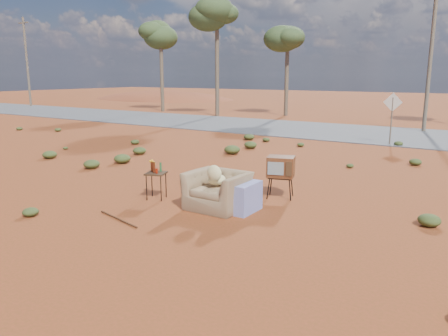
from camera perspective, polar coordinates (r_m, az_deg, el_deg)
The scene contains 14 objects.
ground at distance 9.62m, azimuth -4.18°, elevation -5.71°, with size 140.00×140.00×0.00m, color maroon.
highway at distance 23.16m, azimuth 18.77°, elevation 4.24°, with size 140.00×7.00×0.04m, color #565659.
dirt_mound at distance 54.56m, azimuth -7.98°, elevation 8.92°, with size 26.00×18.00×2.00m, color brown.
armchair at distance 9.64m, azimuth -0.24°, elevation -2.42°, with size 1.49×0.94×1.11m.
tv_unit at distance 10.57m, azimuth 7.43°, elevation 0.10°, with size 0.75×0.67×1.02m.
side_table at distance 10.56m, azimuth -8.99°, elevation -0.44°, with size 0.58×0.58×0.92m.
rusty_bar at distance 9.32m, azimuth -13.63°, elevation -6.49°, with size 0.04×0.04×1.40m, color #492713.
road_sign at distance 19.77m, azimuth 21.12°, elevation 7.15°, with size 0.78×0.06×2.19m.
eucalyptus_far_left at distance 36.17m, azimuth -8.28°, elevation 16.76°, with size 3.20×3.20×7.10m.
eucalyptus_left at distance 31.85m, azimuth -0.93°, elevation 19.30°, with size 3.20×3.20×8.10m.
eucalyptus_near_left at distance 32.37m, azimuth 8.34°, elevation 16.45°, with size 3.20×3.20×6.60m.
utility_pole_west at distance 45.00m, azimuth -24.35°, elevation 12.62°, with size 1.40×0.20×8.00m.
utility_pole_center at distance 25.08m, azimuth 25.45°, elevation 13.75°, with size 1.40×0.20×8.00m.
scrub_patch at distance 13.61m, azimuth 4.21°, elevation 0.22°, with size 17.49×8.07×0.33m.
Camera 1 is at (5.53, -7.30, 2.94)m, focal length 35.00 mm.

